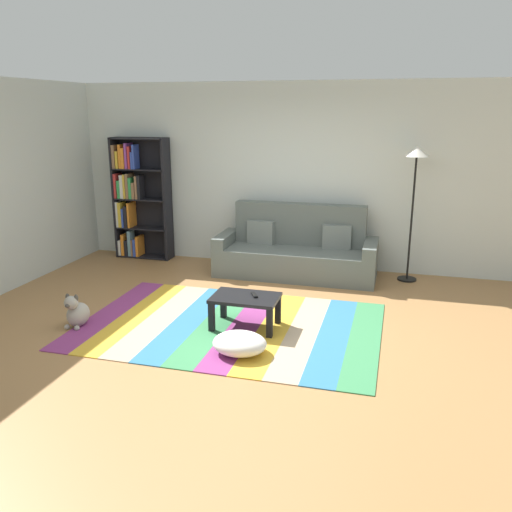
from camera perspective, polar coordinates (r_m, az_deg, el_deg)
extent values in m
plane|color=#9E7042|center=(5.84, -0.97, -7.70)|extent=(14.00, 14.00, 0.00)
cube|color=silver|center=(7.90, 4.21, 8.60)|extent=(6.80, 0.10, 2.70)
cube|color=silver|center=(7.73, -24.50, 7.09)|extent=(0.10, 5.50, 2.70)
cube|color=#843370|center=(6.45, -15.37, -5.91)|extent=(0.33, 2.20, 0.01)
cube|color=gold|center=(6.30, -12.80, -6.26)|extent=(0.33, 2.20, 0.01)
cube|color=tan|center=(6.16, -10.10, -6.62)|extent=(0.33, 2.20, 0.01)
cube|color=teal|center=(6.03, -7.28, -6.98)|extent=(0.33, 2.20, 0.01)
cube|color=#387F4C|center=(5.92, -4.35, -7.33)|extent=(0.33, 2.20, 0.01)
cube|color=#843370|center=(5.83, -1.31, -7.68)|extent=(0.33, 2.20, 0.01)
cube|color=gold|center=(5.75, 1.83, -8.02)|extent=(0.33, 2.20, 0.01)
cube|color=tan|center=(5.69, 5.05, -8.34)|extent=(0.33, 2.20, 0.01)
cube|color=teal|center=(5.65, 8.33, -8.63)|extent=(0.33, 2.20, 0.01)
cube|color=#387F4C|center=(5.63, 11.66, -8.91)|extent=(0.33, 2.20, 0.01)
cube|color=#59605B|center=(7.53, 4.27, -0.71)|extent=(1.90, 0.80, 0.40)
cube|color=#59605B|center=(7.69, 4.78, 3.48)|extent=(1.90, 0.20, 0.60)
cube|color=#59605B|center=(7.76, -3.27, 0.43)|extent=(0.18, 0.80, 0.56)
cube|color=#59605B|center=(7.39, 12.22, -0.69)|extent=(0.18, 0.80, 0.56)
cube|color=slate|center=(7.72, 0.57, 2.52)|extent=(0.42, 0.19, 0.36)
cube|color=slate|center=(7.53, 8.70, 1.99)|extent=(0.42, 0.19, 0.36)
cube|color=black|center=(8.71, -14.76, 6.11)|extent=(0.04, 0.28, 1.89)
cube|color=black|center=(8.32, -9.56, 5.97)|extent=(0.04, 0.28, 1.89)
cube|color=black|center=(8.63, -11.81, 6.20)|extent=(0.90, 0.01, 1.89)
cube|color=black|center=(8.71, -11.87, 0.02)|extent=(0.86, 0.28, 0.02)
cube|color=black|center=(8.60, -12.04, 3.00)|extent=(0.86, 0.28, 0.02)
cube|color=black|center=(8.51, -12.22, 6.05)|extent=(0.86, 0.28, 0.02)
cube|color=black|center=(8.45, -12.40, 9.15)|extent=(0.86, 0.28, 0.02)
cube|color=black|center=(8.41, -12.59, 12.29)|extent=(0.86, 0.28, 0.02)
cube|color=silver|center=(8.85, -14.20, 1.01)|extent=(0.04, 0.25, 0.24)
cube|color=orange|center=(8.80, -13.94, 1.27)|extent=(0.05, 0.22, 0.34)
cube|color=black|center=(8.79, -13.56, 0.97)|extent=(0.05, 0.24, 0.25)
cube|color=#668C99|center=(8.71, -13.35, 1.39)|extent=(0.05, 0.16, 0.41)
cube|color=#8C6647|center=(8.72, -13.05, 0.94)|extent=(0.03, 0.19, 0.27)
cube|color=#334CB2|center=(8.70, -12.77, 0.97)|extent=(0.04, 0.20, 0.28)
cube|color=orange|center=(8.69, -12.45, 1.12)|extent=(0.04, 0.24, 0.32)
cube|color=silver|center=(8.73, -14.48, 4.46)|extent=(0.04, 0.23, 0.40)
cube|color=gold|center=(8.69, -14.28, 4.39)|extent=(0.05, 0.19, 0.39)
cube|color=#334CB2|center=(8.67, -14.00, 4.07)|extent=(0.03, 0.18, 0.30)
cube|color=black|center=(8.65, -13.68, 4.20)|extent=(0.05, 0.20, 0.34)
cube|color=orange|center=(8.64, -13.30, 4.40)|extent=(0.03, 0.25, 0.40)
cube|color=red|center=(8.66, -14.68, 7.39)|extent=(0.04, 0.23, 0.38)
cube|color=green|center=(8.62, -14.38, 7.04)|extent=(0.05, 0.20, 0.28)
cube|color=silver|center=(8.59, -14.07, 7.32)|extent=(0.05, 0.21, 0.36)
cube|color=gold|center=(8.56, -13.86, 7.33)|extent=(0.03, 0.18, 0.37)
cube|color=#8C6647|center=(8.56, -13.49, 7.40)|extent=(0.04, 0.23, 0.39)
cube|color=green|center=(8.52, -13.23, 7.18)|extent=(0.05, 0.20, 0.33)
cube|color=#8C6647|center=(8.53, -12.81, 6.96)|extent=(0.05, 0.26, 0.25)
cube|color=#8C6647|center=(8.45, -12.66, 7.27)|extent=(0.04, 0.16, 0.36)
cube|color=black|center=(8.43, -12.38, 7.29)|extent=(0.04, 0.16, 0.37)
cube|color=#8C6647|center=(8.61, -14.84, 10.37)|extent=(0.05, 0.25, 0.36)
cube|color=gold|center=(8.57, -14.57, 10.06)|extent=(0.04, 0.20, 0.26)
cube|color=orange|center=(8.55, -14.22, 10.41)|extent=(0.04, 0.23, 0.36)
cube|color=orange|center=(8.53, -13.92, 10.25)|extent=(0.05, 0.23, 0.31)
cube|color=purple|center=(8.50, -13.60, 10.50)|extent=(0.04, 0.23, 0.39)
cube|color=red|center=(8.46, -13.35, 10.33)|extent=(0.03, 0.19, 0.34)
cube|color=#334CB2|center=(8.46, -13.02, 10.06)|extent=(0.03, 0.22, 0.26)
cube|color=#334CB2|center=(8.41, -12.90, 10.43)|extent=(0.03, 0.18, 0.37)
cube|color=black|center=(5.70, -1.16, -4.54)|extent=(0.72, 0.48, 0.04)
cube|color=black|center=(5.69, -4.83, -6.57)|extent=(0.06, 0.06, 0.32)
cube|color=black|center=(5.51, 1.47, -7.25)|extent=(0.06, 0.06, 0.32)
cube|color=black|center=(6.03, -3.54, -5.21)|extent=(0.06, 0.06, 0.32)
cube|color=black|center=(5.87, 2.40, -5.80)|extent=(0.06, 0.06, 0.32)
ellipsoid|color=white|center=(5.19, -1.78, -9.43)|extent=(0.53, 0.45, 0.21)
ellipsoid|color=#9E998E|center=(6.15, -18.67, -6.00)|extent=(0.22, 0.30, 0.26)
sphere|color=#9E998E|center=(6.01, -19.36, -4.79)|extent=(0.15, 0.15, 0.15)
ellipsoid|color=#474440|center=(5.97, -19.67, -5.07)|extent=(0.06, 0.07, 0.05)
ellipsoid|color=#474440|center=(6.04, -19.71, -4.20)|extent=(0.05, 0.04, 0.08)
ellipsoid|color=#474440|center=(5.98, -18.88, -4.32)|extent=(0.05, 0.04, 0.08)
sphere|color=#9E998E|center=(6.12, -19.75, -7.23)|extent=(0.06, 0.06, 0.06)
sphere|color=#9E998E|center=(6.05, -18.81, -7.39)|extent=(0.06, 0.06, 0.06)
cylinder|color=black|center=(7.68, 15.99, -2.41)|extent=(0.26, 0.26, 0.02)
cylinder|color=black|center=(7.47, 16.48, 3.83)|extent=(0.03, 0.03, 1.68)
cone|color=white|center=(7.35, 17.03, 10.80)|extent=(0.32, 0.32, 0.14)
cube|color=black|center=(5.71, -0.19, -4.23)|extent=(0.11, 0.15, 0.02)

